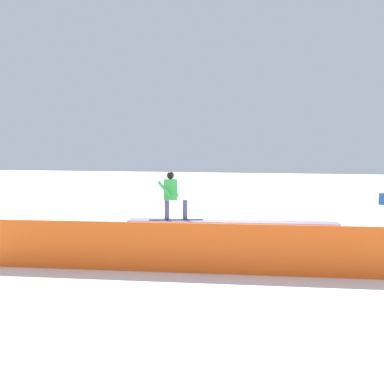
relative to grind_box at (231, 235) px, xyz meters
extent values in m
plane|color=white|center=(0.00, 0.00, -0.34)|extent=(120.00, 120.00, 0.00)
cube|color=red|center=(0.00, 0.00, 0.02)|extent=(6.08, 1.82, 0.71)
cube|color=white|center=(0.00, 0.00, -0.16)|extent=(6.09, 1.83, 0.17)
cube|color=#9285A0|center=(0.00, 0.00, 0.39)|extent=(6.09, 1.87, 0.04)
cube|color=black|center=(1.60, 0.33, 0.42)|extent=(1.56, 0.87, 0.01)
cylinder|color=#424F93|center=(1.84, 0.44, 0.71)|extent=(0.18, 0.18, 0.58)
cylinder|color=#424F93|center=(1.35, 0.22, 0.71)|extent=(0.18, 0.18, 0.58)
cube|color=green|center=(1.75, 0.40, 1.31)|extent=(0.46, 0.38, 0.61)
sphere|color=black|center=(1.75, 0.40, 1.73)|extent=(0.22, 0.22, 0.22)
cylinder|color=green|center=(1.85, 0.62, 1.34)|extent=(0.42, 0.25, 0.48)
cylinder|color=green|center=(1.72, 0.20, 1.34)|extent=(0.33, 0.21, 0.54)
cube|color=#FB5C19|center=(0.00, 3.35, 0.23)|extent=(9.83, 2.09, 1.13)
camera|label=1|loc=(-3.50, 13.24, 2.28)|focal=44.26mm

